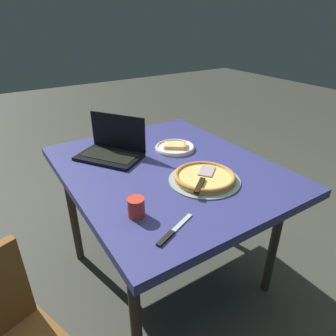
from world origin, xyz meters
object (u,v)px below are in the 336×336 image
Objects in this scene: dining_table at (167,177)px; pizza_tray at (204,177)px; laptop at (112,148)px; drink_cup at (136,207)px; pizza_plate at (175,147)px; table_knife at (172,232)px.

dining_table is 0.26m from pizza_tray.
laptop reaches higher than drink_cup.
pizza_plate is (0.12, 0.35, -0.03)m from laptop.
pizza_tray is (0.51, 0.26, -0.03)m from laptop.
pizza_tray is at bearing -13.30° from pizza_plate.
pizza_plate is 2.92× the size of drink_cup.
pizza_tray is at bearing 15.74° from dining_table.
pizza_tray is 0.41m from drink_cup.
dining_table is at bearing 149.34° from table_knife.
laptop reaches higher than dining_table.
pizza_plate is at bearing 134.74° from dining_table.
pizza_tray is at bearing 124.68° from table_knife.
laptop reaches higher than pizza_tray.
laptop is 1.94× the size of table_knife.
dining_table is 0.35m from laptop.
laptop is at bearing -144.57° from dining_table.
pizza_plate is 1.11× the size of table_knife.
pizza_plate reaches higher than dining_table.
drink_cup reaches higher than table_knife.
dining_table is 2.99× the size of laptop.
dining_table is 0.56m from table_knife.
laptop is 5.11× the size of drink_cup.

